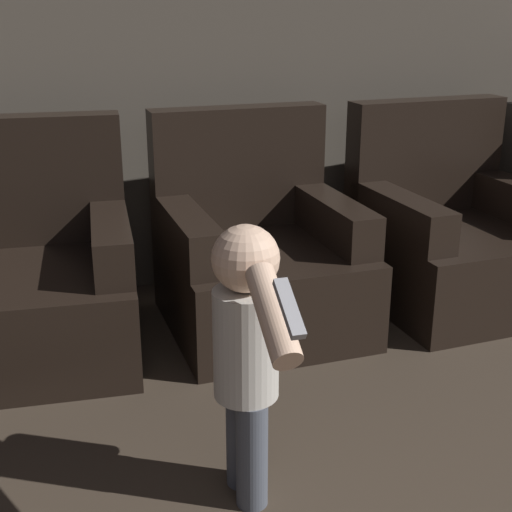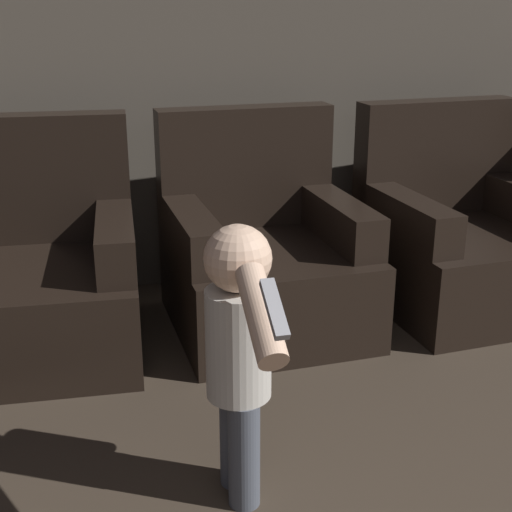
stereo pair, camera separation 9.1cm
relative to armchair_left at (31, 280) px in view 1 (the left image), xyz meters
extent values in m
cube|color=#51493F|center=(0.68, 0.65, 0.97)|extent=(8.40, 0.05, 2.60)
cube|color=black|center=(0.00, -0.07, -0.12)|extent=(0.93, 0.96, 0.41)
cube|color=black|center=(0.02, 0.30, 0.38)|extent=(0.88, 0.21, 0.60)
cube|color=black|center=(0.35, -0.09, 0.18)|extent=(0.20, 0.75, 0.20)
cube|color=black|center=(1.05, -0.07, -0.12)|extent=(0.92, 0.94, 0.41)
cube|color=black|center=(1.03, 0.30, 0.38)|extent=(0.88, 0.20, 0.60)
cube|color=black|center=(0.69, -0.08, 0.18)|extent=(0.19, 0.75, 0.20)
cube|color=black|center=(1.41, -0.05, 0.18)|extent=(0.19, 0.75, 0.20)
cube|color=black|center=(2.10, -0.07, -0.12)|extent=(0.94, 0.97, 0.41)
cube|color=black|center=(2.08, 0.30, 0.38)|extent=(0.89, 0.22, 0.60)
cube|color=black|center=(1.75, -0.09, 0.18)|extent=(0.21, 0.76, 0.20)
cylinder|color=#474C56|center=(0.64, -1.31, -0.15)|extent=(0.10, 0.10, 0.36)
cylinder|color=#474C56|center=(0.64, -1.20, -0.15)|extent=(0.10, 0.10, 0.36)
cylinder|color=#B7B2A8|center=(0.64, -1.25, 0.20)|extent=(0.20, 0.20, 0.34)
sphere|color=beige|center=(0.64, -1.25, 0.47)|extent=(0.20, 0.20, 0.20)
cylinder|color=beige|center=(0.64, -1.13, 0.19)|extent=(0.08, 0.08, 0.29)
cylinder|color=beige|center=(0.65, -1.50, 0.40)|extent=(0.08, 0.29, 0.21)
cube|color=#99999E|center=(0.65, -1.63, 0.48)|extent=(0.04, 0.16, 0.10)
camera|label=1|loc=(0.14, -3.10, 1.16)|focal=50.00mm
camera|label=2|loc=(0.22, -3.12, 1.16)|focal=50.00mm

